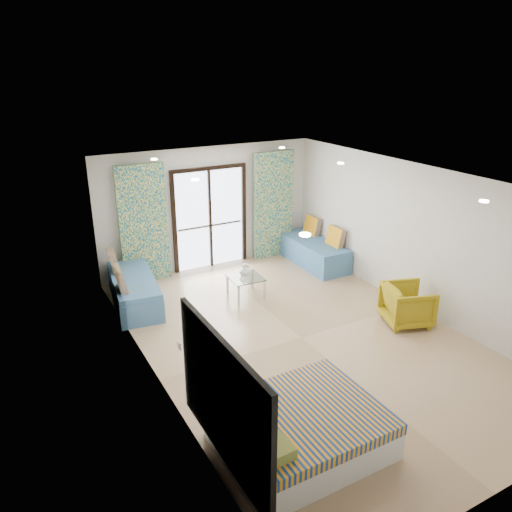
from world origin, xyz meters
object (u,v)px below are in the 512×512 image
bed (299,429)px  daybed_left (133,289)px  daybed_right (314,251)px  coffee_table (246,279)px  armchair (407,303)px

bed → daybed_left: (-0.64, 4.77, 0.03)m
daybed_right → daybed_left: bearing=-178.2°
coffee_table → daybed_right: bearing=20.1°
bed → daybed_right: (3.59, 4.83, 0.03)m
bed → daybed_left: bearing=97.7°
daybed_left → coffee_table: (2.04, -0.75, 0.07)m
coffee_table → armchair: (1.99, -2.35, 0.02)m
daybed_left → daybed_right: bearing=8.1°
daybed_right → coffee_table: bearing=-158.8°
daybed_left → coffee_table: daybed_left is taller
bed → daybed_left: daybed_left is taller
bed → coffee_table: (1.40, 4.02, 0.10)m
bed → armchair: (3.39, 1.68, 0.12)m
daybed_right → bed: bearing=-125.6°
bed → armchair: size_ratio=2.39×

